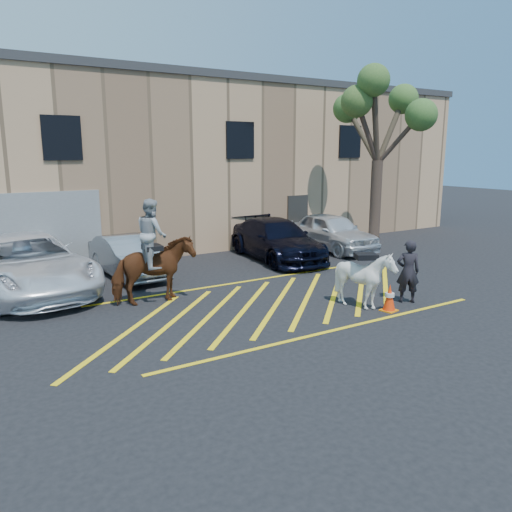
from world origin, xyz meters
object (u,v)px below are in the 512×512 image
mounted_bay (153,262)px  saddled_white (365,279)px  handler (408,271)px  car_blue_suv (276,240)px  car_silver_sedan (128,256)px  tree (380,111)px  traffic_cone (389,298)px  car_white_pickup (28,264)px  car_white_suv (332,232)px

mounted_bay → saddled_white: (4.67, -3.38, -0.37)m
handler → car_blue_suv: bearing=-56.7°
car_silver_sedan → mounted_bay: 3.47m
mounted_bay → tree: size_ratio=0.40×
saddled_white → traffic_cone: saddled_white is taller
saddled_white → traffic_cone: 0.80m
car_silver_sedan → tree: bearing=-12.8°
car_silver_sedan → saddled_white: 8.07m
car_blue_suv → traffic_cone: size_ratio=7.32×
car_blue_suv → saddled_white: 6.63m
car_white_pickup → traffic_cone: size_ratio=8.56×
car_white_suv → handler: size_ratio=2.62×
handler → car_white_pickup: bearing=-2.6°
car_blue_suv → car_white_suv: car_white_suv is taller
car_white_suv → saddled_white: size_ratio=2.47×
handler → tree: 8.27m
handler → mounted_bay: bearing=3.2°
car_blue_suv → tree: size_ratio=0.73×
car_silver_sedan → saddled_white: (4.33, -6.81, 0.13)m
car_silver_sedan → car_white_suv: 8.84m
car_blue_suv → saddled_white: (-1.49, -6.46, 0.03)m
car_white_suv → traffic_cone: size_ratio=6.35×
handler → traffic_cone: size_ratio=2.42×
car_white_suv → car_white_pickup: bearing=-177.0°
car_white_pickup → mounted_bay: bearing=-53.5°
handler → car_white_suv: bearing=-80.1°
car_silver_sedan → car_white_suv: size_ratio=0.89×
car_white_pickup → traffic_cone: 10.47m
car_white_suv → tree: bearing=-59.0°
car_silver_sedan → car_white_pickup: bearing=-175.1°
car_silver_sedan → traffic_cone: size_ratio=5.65×
car_blue_suv → car_white_suv: (3.03, 0.29, 0.01)m
car_white_pickup → tree: size_ratio=0.85×
traffic_cone → mounted_bay: bearing=142.3°
car_blue_suv → saddled_white: size_ratio=2.85×
tree → car_blue_suv: bearing=161.9°
traffic_cone → tree: size_ratio=0.10×
handler → traffic_cone: handler is taller
car_white_pickup → car_silver_sedan: (3.14, 0.45, -0.19)m
mounted_bay → traffic_cone: (5.06, -3.92, -0.81)m
car_silver_sedan → mounted_bay: size_ratio=1.41×
car_silver_sedan → car_blue_suv: 5.82m
car_white_suv → handler: (-3.12, -6.97, 0.10)m
car_white_suv → mounted_bay: 9.79m
car_silver_sedan → traffic_cone: bearing=-60.5°
car_white_suv → car_blue_suv: bearing=-173.5°
traffic_cone → car_white_suv: bearing=60.5°
car_white_pickup → car_blue_suv: car_white_pickup is taller
car_white_pickup → car_silver_sedan: 3.18m
car_white_suv → tree: (0.90, -1.57, 4.90)m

